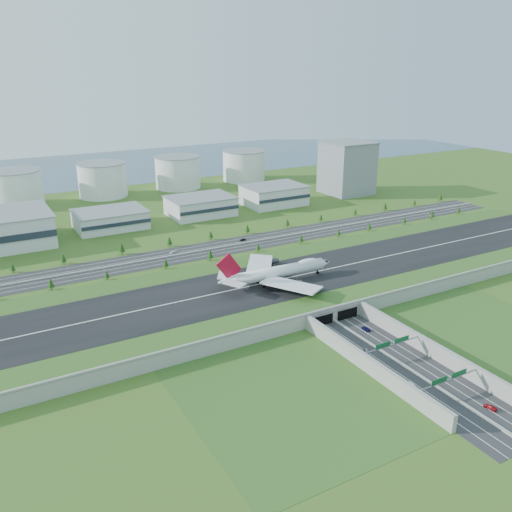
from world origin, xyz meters
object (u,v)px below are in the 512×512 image
office_tower (347,168)px  car_2 (366,329)px  car_3 (490,407)px  car_6 (431,213)px  fuel_tank_a (16,189)px  car_0 (366,350)px  car_7 (173,252)px  car_1 (412,385)px  boeing_747 (277,272)px  car_5 (243,240)px

office_tower → car_2: bearing=-126.2°
car_3 → car_6: car_3 is taller
office_tower → fuel_tank_a: size_ratio=1.10×
car_0 → car_7: size_ratio=0.82×
car_3 → car_7: size_ratio=1.09×
fuel_tank_a → car_3: 474.13m
fuel_tank_a → car_2: 398.09m
car_1 → car_2: car_1 is taller
boeing_747 → car_5: (31.47, 104.26, -13.96)m
office_tower → boeing_747: (-208.74, -197.43, -12.57)m
car_3 → car_5: size_ratio=1.09×
fuel_tank_a → boeing_747: 331.66m
office_tower → car_6: 112.31m
car_3 → car_6: size_ratio=1.03×
car_6 → car_7: (-254.75, 13.81, -0.01)m
office_tower → car_2: 325.30m
car_0 → car_7: car_7 is taller
car_0 → car_2: car_2 is taller
car_1 → car_5: (31.73, 219.91, 0.06)m
fuel_tank_a → car_7: fuel_tank_a is taller
office_tower → car_0: 348.75m
boeing_747 → car_2: 67.75m
fuel_tank_a → car_1: bearing=-75.5°
car_6 → office_tower: bearing=15.4°
car_2 → car_6: car_2 is taller
boeing_747 → car_1: boeing_747 is taller
office_tower → boeing_747: size_ratio=0.69×
fuel_tank_a → car_3: size_ratio=8.83×
fuel_tank_a → car_3: bearing=-74.4°
car_0 → car_3: bearing=-53.4°
car_1 → car_6: size_ratio=0.87×
office_tower → fuel_tank_a: 340.18m
boeing_747 → car_5: boeing_747 is taller
car_6 → car_7: 255.13m
car_2 → car_6: bearing=-138.8°
car_7 → car_3: bearing=3.0°
boeing_747 → car_3: boeing_747 is taller
car_0 → boeing_747: bearing=115.1°
car_1 → car_0: bearing=96.3°
office_tower → car_0: office_tower is taller
car_2 → boeing_747: bearing=-70.2°
car_6 → car_1: bearing=138.3°
boeing_747 → car_1: 116.50m
boeing_747 → car_1: (-0.26, -115.65, -14.02)m
car_1 → car_5: size_ratio=0.92×
boeing_747 → car_1: size_ratio=16.57×
boeing_747 → car_0: boeing_747 is taller
office_tower → fuel_tank_a: office_tower is taller
car_7 → boeing_747: bearing=8.1°
car_5 → car_7: size_ratio=1.00×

